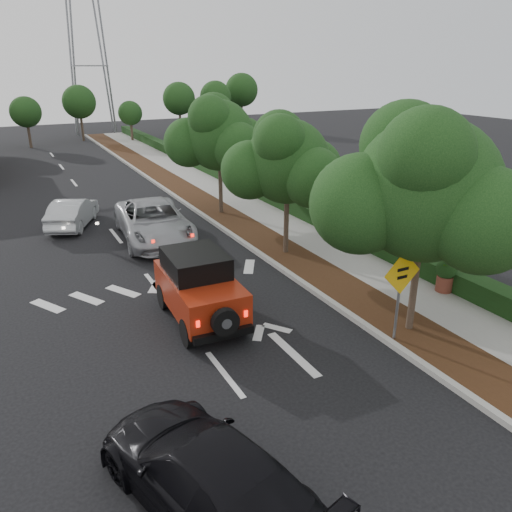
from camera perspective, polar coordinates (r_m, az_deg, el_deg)
ground at (r=12.80m, az=-3.63°, el=-13.29°), size 120.00×120.00×0.00m
curb at (r=24.48m, az=-5.21°, el=4.07°), size 0.20×70.00×0.15m
planting_strip at (r=24.86m, az=-3.07°, el=4.36°), size 1.80×70.00×0.12m
sidewalk at (r=25.66m, az=0.81°, el=4.93°), size 2.00×70.00×0.12m
hedge at (r=26.23m, az=3.52°, el=6.02°), size 0.80×70.00×0.80m
transmission_tower at (r=59.04m, az=-17.73°, el=13.16°), size 7.00×4.00×28.00m
street_tree_near at (r=15.23m, az=17.03°, el=-8.21°), size 3.80×3.80×5.92m
street_tree_mid at (r=20.25m, az=3.39°, el=0.20°), size 3.20×3.20×5.32m
street_tree_far at (r=25.75m, az=-3.99°, el=4.80°), size 3.40×3.40×5.62m
red_jeep at (r=14.96m, az=-6.71°, el=-3.40°), size 1.96×4.11×2.07m
silver_suv_ahead at (r=22.14m, az=-11.60°, el=3.91°), size 3.29×6.20×1.66m
black_suv_oncoming at (r=9.26m, az=-5.57°, el=-23.59°), size 3.30×5.35×1.45m
silver_sedan_oncoming at (r=25.09m, az=-20.22°, el=4.68°), size 2.99×4.30×1.34m
speed_hump_sign at (r=13.77m, az=16.19°, el=-3.09°), size 1.20×0.10×2.56m
terracotta_planter at (r=17.62m, az=20.89°, el=-1.73°), size 0.68×0.68×1.18m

